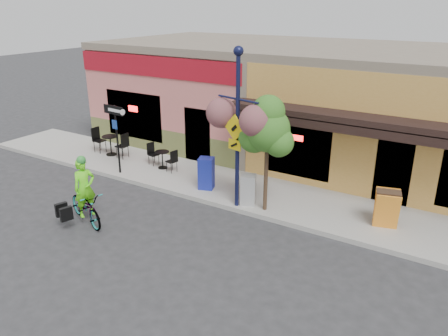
% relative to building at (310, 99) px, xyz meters
% --- Properties ---
extents(ground, '(90.00, 90.00, 0.00)m').
position_rel_building_xyz_m(ground, '(0.00, -7.50, -2.25)').
color(ground, '#2D2D30').
rests_on(ground, ground).
extents(sidewalk, '(24.00, 3.00, 0.15)m').
position_rel_building_xyz_m(sidewalk, '(0.00, -5.50, -2.17)').
color(sidewalk, '#9E9B93').
rests_on(sidewalk, ground).
extents(curb, '(24.00, 0.12, 0.15)m').
position_rel_building_xyz_m(curb, '(0.00, -6.95, -2.17)').
color(curb, '#A8A59E').
rests_on(curb, ground).
extents(building, '(18.20, 8.20, 4.50)m').
position_rel_building_xyz_m(building, '(0.00, 0.00, 0.00)').
color(building, '#C86863').
rests_on(building, ground).
extents(bicycle, '(2.04, 1.25, 1.01)m').
position_rel_building_xyz_m(bicycle, '(-3.01, -9.87, -1.74)').
color(bicycle, maroon).
rests_on(bicycle, ground).
extents(cyclist_rider, '(0.60, 0.74, 1.75)m').
position_rel_building_xyz_m(cyclist_rider, '(-2.96, -9.87, -1.38)').
color(cyclist_rider, '#68FF1A').
rests_on(cyclist_rider, ground).
extents(lamp_post, '(1.66, 0.96, 4.89)m').
position_rel_building_xyz_m(lamp_post, '(0.36, -6.80, 0.34)').
color(lamp_post, '#13173D').
rests_on(lamp_post, sidewalk).
extents(one_way_sign, '(1.00, 0.30, 2.56)m').
position_rel_building_xyz_m(one_way_sign, '(-4.78, -6.65, -0.82)').
color(one_way_sign, black).
rests_on(one_way_sign, sidewalk).
extents(cafe_set_left, '(1.81, 0.95, 1.07)m').
position_rel_building_xyz_m(cafe_set_left, '(-6.54, -5.36, -1.57)').
color(cafe_set_left, black).
rests_on(cafe_set_left, sidewalk).
extents(cafe_set_right, '(1.59, 1.03, 0.88)m').
position_rel_building_xyz_m(cafe_set_right, '(-3.71, -5.45, -1.66)').
color(cafe_set_right, black).
rests_on(cafe_set_right, sidewalk).
extents(newspaper_box_blue, '(0.61, 0.58, 1.10)m').
position_rel_building_xyz_m(newspaper_box_blue, '(-1.20, -6.18, -1.55)').
color(newspaper_box_blue, '#1A269D').
rests_on(newspaper_box_blue, sidewalk).
extents(newspaper_box_grey, '(0.58, 0.55, 0.98)m').
position_rel_building_xyz_m(newspaper_box_grey, '(0.62, -6.53, -1.61)').
color(newspaper_box_grey, '#A1A1A1').
rests_on(newspaper_box_grey, sidewalk).
extents(street_tree, '(1.79, 1.79, 3.61)m').
position_rel_building_xyz_m(street_tree, '(1.25, -6.60, -0.29)').
color(street_tree, '#3D7A26').
rests_on(street_tree, sidewalk).
extents(sandwich_board, '(0.76, 0.63, 1.09)m').
position_rel_building_xyz_m(sandwich_board, '(4.70, -5.98, -1.55)').
color(sandwich_board, orange).
rests_on(sandwich_board, sidewalk).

